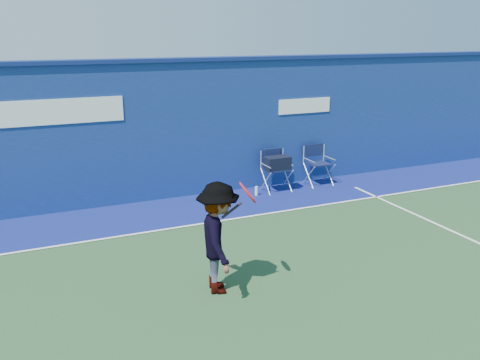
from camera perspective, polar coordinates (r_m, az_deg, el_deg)
name	(u,v)px	position (r m, az deg, el deg)	size (l,w,h in m)	color
ground	(258,305)	(7.20, 2.08, -13.87)	(80.00, 80.00, 0.00)	#274826
stadium_wall	(157,130)	(11.33, -9.32, 5.59)	(24.00, 0.50, 3.08)	navy
out_of_bounds_strip	(174,212)	(10.71, -7.44, -3.56)	(24.00, 1.80, 0.01)	navy
court_lines	(241,285)	(7.67, 0.10, -11.74)	(24.00, 12.00, 0.01)	white
directors_chair_left	(276,174)	(11.92, 4.11, 0.69)	(0.58, 0.54, 0.98)	silver
directors_chair_right	(318,172)	(12.57, 8.78, 0.84)	(0.58, 0.52, 0.96)	silver
water_bottle	(256,191)	(11.63, 1.85, -1.25)	(0.07, 0.07, 0.22)	white
tennis_player	(218,238)	(7.23, -2.44, -6.50)	(0.97, 1.16, 1.63)	#EA4738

